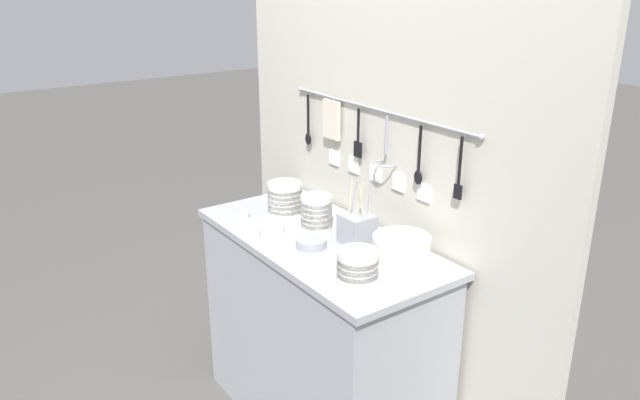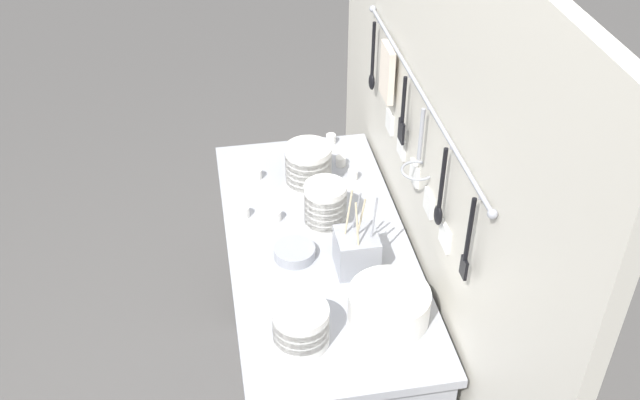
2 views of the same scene
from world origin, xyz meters
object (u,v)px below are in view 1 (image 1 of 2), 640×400
(cup_front_left, at_px, (245,214))
(cup_centre, at_px, (280,191))
(steel_mixing_bowl, at_px, (311,243))
(cup_beside_plates, at_px, (297,199))
(bowl_stack_tall_left, at_px, (358,266))
(plate_stack, at_px, (401,248))
(cup_back_right, at_px, (298,220))
(bowl_stack_back_corner, at_px, (316,213))
(cup_edge_far, at_px, (312,203))
(bowl_stack_nested_right, at_px, (285,199))
(cutlery_caddy, at_px, (357,229))
(cup_front_right, at_px, (280,230))
(cup_edge_near, at_px, (255,232))

(cup_front_left, height_order, cup_centre, same)
(steel_mixing_bowl, xyz_separation_m, cup_beside_plates, (-0.46, 0.24, 0.00))
(steel_mixing_bowl, distance_m, cup_front_left, 0.44)
(steel_mixing_bowl, relative_size, cup_front_left, 3.49)
(bowl_stack_tall_left, relative_size, steel_mixing_bowl, 1.20)
(plate_stack, height_order, cup_front_left, plate_stack)
(cup_front_left, bearing_deg, cup_back_right, 38.93)
(bowl_stack_back_corner, distance_m, cup_back_right, 0.12)
(cup_front_left, bearing_deg, cup_edge_far, 79.30)
(plate_stack, bearing_deg, bowl_stack_nested_right, -170.01)
(cup_beside_plates, relative_size, cup_front_left, 1.00)
(bowl_stack_nested_right, bearing_deg, cup_front_left, -113.22)
(cup_beside_plates, bearing_deg, cutlery_caddy, -6.35)
(plate_stack, relative_size, cup_centre, 6.27)
(cup_edge_far, height_order, cup_front_right, same)
(cup_beside_plates, bearing_deg, bowl_stack_back_corner, -19.50)
(cup_centre, bearing_deg, cutlery_caddy, -4.43)
(cup_back_right, bearing_deg, cup_centre, 160.13)
(cutlery_caddy, distance_m, cup_back_right, 0.33)
(steel_mixing_bowl, bearing_deg, bowl_stack_tall_left, -5.56)
(cup_beside_plates, height_order, cup_front_right, same)
(bowl_stack_tall_left, height_order, plate_stack, bowl_stack_tall_left)
(cutlery_caddy, distance_m, cup_front_left, 0.57)
(cutlery_caddy, relative_size, cup_front_right, 7.59)
(plate_stack, height_order, cup_front_right, plate_stack)
(bowl_stack_back_corner, bearing_deg, steel_mixing_bowl, -41.63)
(bowl_stack_nested_right, relative_size, plate_stack, 0.70)
(steel_mixing_bowl, height_order, cup_front_right, same)
(plate_stack, bearing_deg, bowl_stack_tall_left, -80.24)
(cup_front_left, bearing_deg, cup_edge_near, -17.34)
(steel_mixing_bowl, bearing_deg, cup_beside_plates, 152.97)
(cup_front_right, bearing_deg, cup_edge_near, -109.95)
(bowl_stack_nested_right, height_order, steel_mixing_bowl, bowl_stack_nested_right)
(bowl_stack_nested_right, bearing_deg, cup_beside_plates, 126.90)
(cup_edge_near, height_order, cup_front_left, same)
(cup_front_left, bearing_deg, plate_stack, 21.39)
(cup_centre, bearing_deg, bowl_stack_nested_right, -26.64)
(bowl_stack_tall_left, distance_m, cup_edge_far, 0.78)
(cup_beside_plates, bearing_deg, steel_mixing_bowl, -27.03)
(bowl_stack_back_corner, relative_size, cup_edge_far, 4.35)
(cup_beside_plates, height_order, cup_back_right, same)
(plate_stack, xyz_separation_m, cup_front_right, (-0.49, -0.25, -0.03))
(plate_stack, distance_m, cup_edge_far, 0.68)
(cup_edge_near, height_order, cup_front_right, same)
(bowl_stack_nested_right, bearing_deg, bowl_stack_back_corner, 4.36)
(cup_edge_far, distance_m, cup_front_left, 0.34)
(steel_mixing_bowl, bearing_deg, cup_front_right, -170.00)
(plate_stack, relative_size, cup_edge_far, 6.27)
(cup_front_right, bearing_deg, bowl_stack_tall_left, -0.00)
(steel_mixing_bowl, xyz_separation_m, cup_back_right, (-0.24, 0.09, 0.00))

